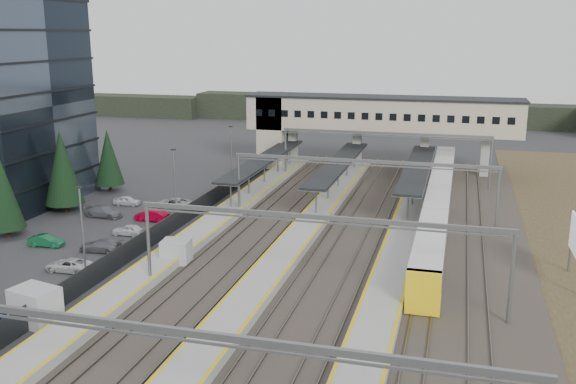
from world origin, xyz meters
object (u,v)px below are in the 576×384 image
(footbridge, at_px, (363,118))
(relay_cabin_near, at_px, (36,306))
(train, at_px, (438,203))
(relay_cabin_far, at_px, (176,252))

(footbridge, bearing_deg, relay_cabin_near, -103.86)
(relay_cabin_near, height_order, train, train)
(relay_cabin_near, distance_m, train, 43.87)
(relay_cabin_near, bearing_deg, train, 52.49)
(footbridge, bearing_deg, relay_cabin_far, -102.36)
(relay_cabin_near, distance_m, footbridge, 60.54)
(relay_cabin_near, bearing_deg, footbridge, 76.14)
(relay_cabin_far, relative_size, footbridge, 0.07)
(relay_cabin_near, relative_size, relay_cabin_far, 1.34)
(relay_cabin_far, distance_m, train, 30.56)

